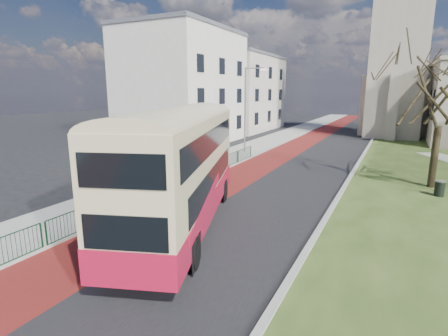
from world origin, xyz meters
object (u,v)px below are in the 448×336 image
Objects in this scene: winter_tree_near at (445,74)px; bus at (181,163)px; streetlamp at (247,106)px; litter_bin at (440,188)px.

bus is at bearing -130.06° from winter_tree_near.
bus is 16.71m from winter_tree_near.
litter_bin is (15.57, -8.42, -4.10)m from streetlamp.
streetlamp is at bearing 151.62° from litter_bin.
winter_tree_near is (10.44, 12.41, 4.03)m from bus.
streetlamp is 18.17m from litter_bin.
winter_tree_near reaches higher than streetlamp.
litter_bin is at bearing 25.27° from bus.
winter_tree_near is 6.74m from litter_bin.
litter_bin is (0.28, -2.04, -6.42)m from winter_tree_near.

